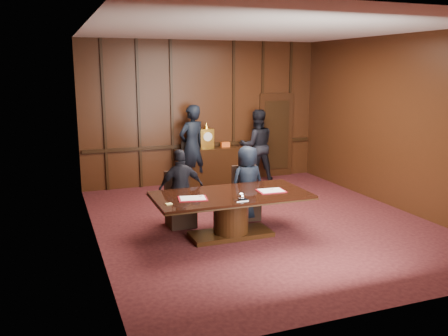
% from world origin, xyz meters
% --- Properties ---
extents(room, '(7.00, 7.04, 3.50)m').
position_xyz_m(room, '(0.07, 0.14, 1.72)').
color(room, black).
rests_on(room, ground).
extents(sideboard, '(1.60, 0.45, 1.54)m').
position_xyz_m(sideboard, '(0.00, 3.26, 0.49)').
color(sideboard, black).
rests_on(sideboard, ground).
extents(conference_table, '(2.62, 1.32, 0.76)m').
position_xyz_m(conference_table, '(-0.82, -0.50, 0.51)').
color(conference_table, black).
rests_on(conference_table, ground).
extents(folder_left, '(0.51, 0.41, 0.02)m').
position_xyz_m(folder_left, '(-1.52, -0.59, 0.77)').
color(folder_left, maroon).
rests_on(folder_left, conference_table).
extents(folder_right, '(0.48, 0.36, 0.02)m').
position_xyz_m(folder_right, '(-0.12, -0.59, 0.77)').
color(folder_right, maroon).
rests_on(folder_right, conference_table).
extents(inkstand, '(0.20, 0.14, 0.12)m').
position_xyz_m(inkstand, '(-0.82, -0.95, 0.81)').
color(inkstand, white).
rests_on(inkstand, conference_table).
extents(notepad, '(0.11, 0.09, 0.01)m').
position_xyz_m(notepad, '(-1.96, -0.76, 0.77)').
color(notepad, '#FCE87B').
rests_on(notepad, conference_table).
extents(chair_left, '(0.49, 0.49, 0.99)m').
position_xyz_m(chair_left, '(-1.47, 0.38, 0.29)').
color(chair_left, black).
rests_on(chair_left, ground).
extents(chair_right, '(0.55, 0.55, 0.99)m').
position_xyz_m(chair_right, '(-0.17, 0.38, 0.29)').
color(chair_right, black).
rests_on(chair_right, ground).
extents(signatory_left, '(0.85, 0.37, 1.43)m').
position_xyz_m(signatory_left, '(-1.47, 0.30, 0.71)').
color(signatory_left, black).
rests_on(signatory_left, ground).
extents(signatory_right, '(0.75, 0.55, 1.42)m').
position_xyz_m(signatory_right, '(-0.17, 0.30, 0.71)').
color(signatory_right, black).
rests_on(signatory_right, ground).
extents(witness_left, '(0.85, 0.71, 1.99)m').
position_xyz_m(witness_left, '(-0.42, 3.10, 1.00)').
color(witness_left, black).
rests_on(witness_left, ground).
extents(witness_right, '(0.98, 0.82, 1.83)m').
position_xyz_m(witness_right, '(1.29, 3.10, 0.91)').
color(witness_right, black).
rests_on(witness_right, ground).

